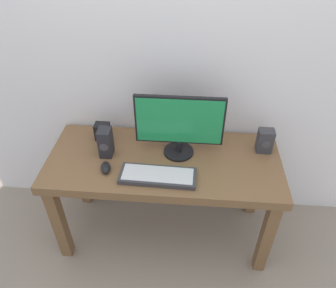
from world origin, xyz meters
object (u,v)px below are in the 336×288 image
Objects in this scene: audio_controller at (102,132)px; monitor at (179,124)px; speaker_left at (106,142)px; keyboard_primary at (158,176)px; desk at (164,171)px; speaker_right at (265,141)px; mouse at (106,167)px.

monitor is at bearing -10.77° from audio_controller.
monitor is 2.83× the size of speaker_left.
audio_controller is at bearing 139.72° from keyboard_primary.
audio_controller reaches higher than desk.
keyboard_primary reaches higher than desk.
monitor is 1.19× the size of keyboard_primary.
speaker_left is at bearing -173.24° from speaker_right.
speaker_left is (-0.34, 0.18, 0.08)m from keyboard_primary.
speaker_right is 0.99m from speaker_left.
monitor is at bearing -174.07° from speaker_right.
speaker_left is at bearing -172.24° from monitor.
speaker_left reaches higher than keyboard_primary.
desk is 9.22× the size of speaker_right.
audio_controller is (-1.05, 0.04, -0.02)m from speaker_right.
audio_controller reaches higher than mouse.
speaker_right is 0.83× the size of speaker_left.
monitor is 0.56m from speaker_right.
mouse is (-0.32, 0.04, 0.01)m from keyboard_primary.
speaker_left is (-0.03, 0.15, 0.07)m from mouse.
mouse is 0.17m from speaker_left.
speaker_left is 1.66× the size of audio_controller.
speaker_left is 0.17m from audio_controller.
speaker_right is (0.65, 0.30, 0.06)m from keyboard_primary.
speaker_left reaches higher than audio_controller.
monitor reaches higher than mouse.
mouse is at bearing -164.66° from speaker_right.
monitor is 5.27× the size of mouse.
speaker_right is at bearing -2.26° from audio_controller.
speaker_right is (0.54, 0.06, -0.13)m from monitor.
speaker_left is at bearing 151.62° from keyboard_primary.
mouse is (-0.33, -0.13, 0.12)m from desk.
speaker_right is 1.05m from audio_controller.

